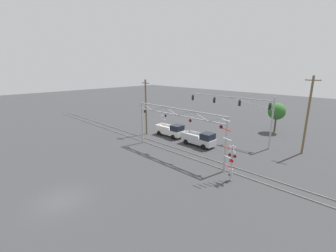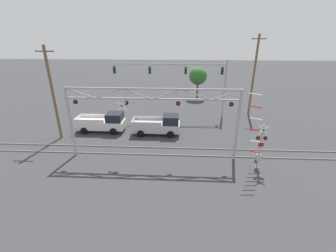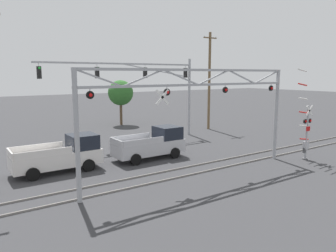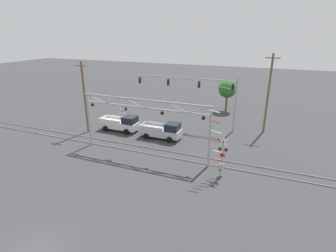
# 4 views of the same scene
# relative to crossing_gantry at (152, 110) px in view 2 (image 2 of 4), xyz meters

# --- Properties ---
(rail_track_near) EXTENTS (80.00, 0.08, 0.10)m
(rail_track_near) POSITION_rel_crossing_gantry_xyz_m (0.02, 0.28, -4.49)
(rail_track_near) COLOR gray
(rail_track_near) RESTS_ON ground_plane
(rail_track_far) EXTENTS (80.00, 0.08, 0.10)m
(rail_track_far) POSITION_rel_crossing_gantry_xyz_m (0.02, 1.72, -4.49)
(rail_track_far) COLOR gray
(rail_track_far) RESTS_ON ground_plane
(crossing_gantry) EXTENTS (14.85, 0.28, 6.43)m
(crossing_gantry) POSITION_rel_crossing_gantry_xyz_m (0.00, 0.00, 0.00)
(crossing_gantry) COLOR #9EA0A5
(crossing_gantry) RESTS_ON ground_plane
(crossing_signal_mast) EXTENTS (1.93, 0.35, 6.50)m
(crossing_signal_mast) POSITION_rel_crossing_gantry_xyz_m (8.83, -1.45, -2.41)
(crossing_signal_mast) COLOR #9EA0A5
(crossing_signal_mast) RESTS_ON ground_plane
(traffic_signal_span) EXTENTS (14.94, 0.39, 7.60)m
(traffic_signal_span) POSITION_rel_crossing_gantry_xyz_m (3.84, 11.12, 0.94)
(traffic_signal_span) COLOR #9EA0A5
(traffic_signal_span) RESTS_ON ground_plane
(pickup_truck_lead) EXTENTS (5.29, 2.22, 2.25)m
(pickup_truck_lead) POSITION_rel_crossing_gantry_xyz_m (0.07, 5.18, -3.50)
(pickup_truck_lead) COLOR #B7B7BC
(pickup_truck_lead) RESTS_ON ground_plane
(pickup_truck_following) EXTENTS (5.43, 2.22, 2.25)m
(pickup_truck_following) POSITION_rel_crossing_gantry_xyz_m (-6.40, 5.63, -3.50)
(pickup_truck_following) COLOR silver
(pickup_truck_following) RESTS_ON ground_plane
(utility_pole_left) EXTENTS (1.80, 0.28, 9.62)m
(utility_pole_left) POSITION_rel_crossing_gantry_xyz_m (-10.53, 3.56, 0.42)
(utility_pole_left) COLOR brown
(utility_pole_left) RESTS_ON ground_plane
(utility_pole_right) EXTENTS (1.80, 0.28, 10.59)m
(utility_pole_right) POSITION_rel_crossing_gantry_xyz_m (12.06, 12.59, 0.90)
(utility_pole_right) COLOR brown
(utility_pole_right) RESTS_ON ground_plane
(background_tree_beyond_span) EXTENTS (3.03, 3.03, 5.40)m
(background_tree_beyond_span) POSITION_rel_crossing_gantry_xyz_m (5.37, 20.99, -0.68)
(background_tree_beyond_span) COLOR brown
(background_tree_beyond_span) RESTS_ON ground_plane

